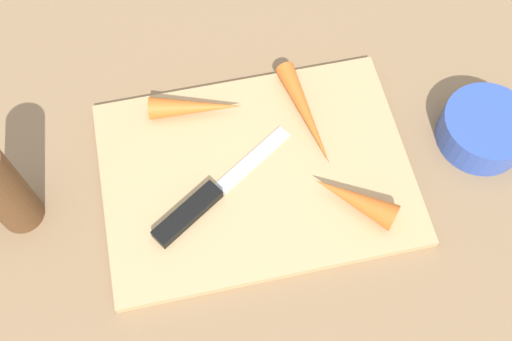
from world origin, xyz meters
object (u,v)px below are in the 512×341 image
(carrot_medium, at_px, (196,107))
(carrot_longest, at_px, (306,114))
(cutting_board, at_px, (256,173))
(knife, at_px, (196,206))
(carrot_shortest, at_px, (354,199))
(pepper_grinder, at_px, (2,190))
(small_bowl, at_px, (484,129))

(carrot_medium, bearing_deg, carrot_longest, -5.34)
(cutting_board, distance_m, carrot_longest, 0.09)
(carrot_longest, bearing_deg, knife, -67.40)
(carrot_shortest, height_order, pepper_grinder, pepper_grinder)
(carrot_shortest, distance_m, carrot_longest, 0.12)
(knife, bearing_deg, cutting_board, -9.75)
(carrot_medium, distance_m, small_bowl, 0.35)
(carrot_longest, distance_m, pepper_grinder, 0.35)
(carrot_shortest, height_order, small_bowl, same)
(cutting_board, distance_m, small_bowl, 0.28)
(cutting_board, relative_size, carrot_medium, 3.20)
(carrot_longest, height_order, small_bowl, small_bowl)
(pepper_grinder, bearing_deg, cutting_board, -1.53)
(small_bowl, bearing_deg, carrot_longest, 162.71)
(knife, height_order, carrot_medium, carrot_medium)
(knife, distance_m, carrot_shortest, 0.18)
(pepper_grinder, bearing_deg, carrot_medium, 21.28)
(knife, distance_m, carrot_longest, 0.17)
(knife, height_order, small_bowl, small_bowl)
(knife, distance_m, small_bowl, 0.35)
(carrot_medium, bearing_deg, pepper_grinder, -148.21)
(carrot_medium, relative_size, small_bowl, 1.06)
(knife, height_order, carrot_longest, carrot_longest)
(carrot_longest, bearing_deg, carrot_medium, -113.83)
(knife, height_order, carrot_shortest, carrot_shortest)
(carrot_shortest, bearing_deg, cutting_board, 6.96)
(carrot_longest, distance_m, small_bowl, 0.21)
(carrot_shortest, relative_size, carrot_longest, 0.67)
(cutting_board, height_order, small_bowl, small_bowl)
(carrot_shortest, height_order, carrot_medium, carrot_shortest)
(cutting_board, bearing_deg, carrot_medium, 120.56)
(cutting_board, height_order, knife, knife)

